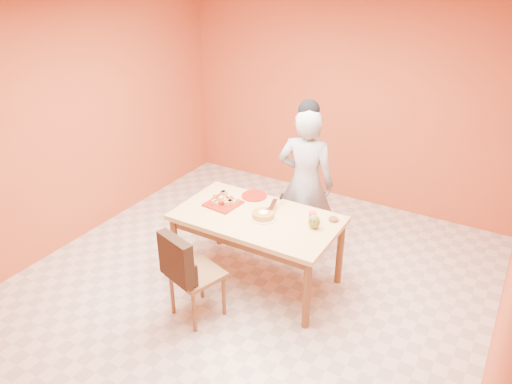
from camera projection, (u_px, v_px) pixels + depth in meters
The scene contains 16 objects.
floor at pixel (245, 291), 5.04m from camera, with size 5.00×5.00×0.00m, color beige.
ceiling at pixel (241, 9), 3.83m from camera, with size 5.00×5.00×0.00m, color white.
wall_back at pixel (346, 100), 6.36m from camera, with size 4.50×4.50×0.00m, color #BD522B.
wall_left at pixel (68, 127), 5.45m from camera, with size 5.00×5.00×0.00m, color #BD522B.
dining_table at pixel (257, 224), 4.92m from camera, with size 1.60×0.90×0.76m.
dining_chair at pixel (195, 273), 4.51m from camera, with size 0.54×0.60×0.92m.
pastry_pile at pixel (223, 199), 5.07m from camera, with size 0.28×0.28×0.09m, color tan, non-canonical shape.
person at pixel (305, 183), 5.34m from camera, with size 0.62×0.40×1.69m, color #9B9A9D.
pastry_platter at pixel (223, 204), 5.09m from camera, with size 0.32×0.32×0.02m, color maroon.
red_dinner_plate at pixel (254, 196), 5.25m from camera, with size 0.27×0.27×0.02m, color maroon.
white_cake_plate at pixel (263, 217), 4.84m from camera, with size 0.26×0.26×0.01m, color silver.
sponge_cake at pixel (263, 215), 4.83m from camera, with size 0.22×0.22×0.05m, color #C78633.
cake_server at pixel (273, 204), 4.95m from camera, with size 0.05×0.25×0.01m, color silver.
egg_ornament at pixel (314, 222), 4.64m from camera, with size 0.11×0.09×0.14m, color olive.
magenta_glass at pixel (312, 217), 4.75m from camera, with size 0.07×0.07×0.10m, color #DF2150.
checker_tin at pixel (333, 220), 4.79m from camera, with size 0.09×0.09×0.03m, color #3D1E10.
Camera 1 is at (2.15, -3.44, 3.16)m, focal length 35.00 mm.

